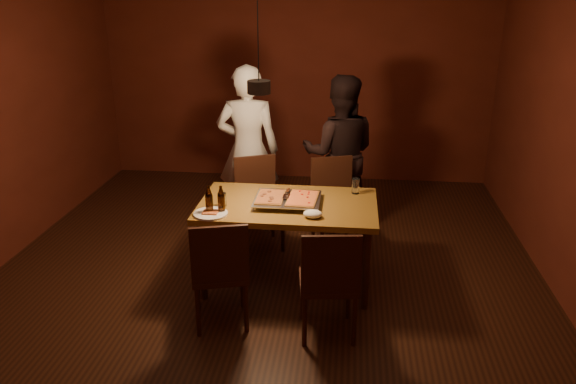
# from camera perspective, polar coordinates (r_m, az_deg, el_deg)

# --- Properties ---
(room_shell) EXTENTS (6.00, 6.00, 6.00)m
(room_shell) POSITION_cam_1_polar(r_m,az_deg,el_deg) (4.46, -2.89, 6.16)
(room_shell) COLOR #371B0F
(room_shell) RESTS_ON ground
(dining_table) EXTENTS (1.50, 0.90, 0.75)m
(dining_table) POSITION_cam_1_polar(r_m,az_deg,el_deg) (4.78, 0.00, -1.95)
(dining_table) COLOR olive
(dining_table) RESTS_ON floor
(chair_far_left) EXTENTS (0.55, 0.55, 0.49)m
(chair_far_left) POSITION_cam_1_polar(r_m,az_deg,el_deg) (5.58, -3.10, -0.15)
(chair_far_left) COLOR #38190F
(chair_far_left) RESTS_ON floor
(chair_far_right) EXTENTS (0.53, 0.53, 0.49)m
(chair_far_right) POSITION_cam_1_polar(r_m,az_deg,el_deg) (5.56, 4.66, -0.25)
(chair_far_right) COLOR #38190F
(chair_far_right) RESTS_ON floor
(chair_near_left) EXTENTS (0.52, 0.52, 0.49)m
(chair_near_left) POSITION_cam_1_polar(r_m,az_deg,el_deg) (4.24, -6.95, -7.34)
(chair_near_left) COLOR #38190F
(chair_near_left) RESTS_ON floor
(chair_near_right) EXTENTS (0.47, 0.47, 0.49)m
(chair_near_right) POSITION_cam_1_polar(r_m,az_deg,el_deg) (4.08, 4.23, -8.38)
(chair_near_right) COLOR #38190F
(chair_near_right) RESTS_ON floor
(pizza_tray) EXTENTS (0.56, 0.46, 0.05)m
(pizza_tray) POSITION_cam_1_polar(r_m,az_deg,el_deg) (4.74, -0.05, -0.91)
(pizza_tray) COLOR silver
(pizza_tray) RESTS_ON dining_table
(pizza_meat) EXTENTS (0.23, 0.36, 0.02)m
(pizza_meat) POSITION_cam_1_polar(r_m,az_deg,el_deg) (4.74, -1.80, -0.48)
(pizza_meat) COLOR maroon
(pizza_meat) RESTS_ON pizza_tray
(pizza_cheese) EXTENTS (0.26, 0.40, 0.02)m
(pizza_cheese) POSITION_cam_1_polar(r_m,az_deg,el_deg) (4.70, 1.49, -0.64)
(pizza_cheese) COLOR gold
(pizza_cheese) RESTS_ON pizza_tray
(spatula) EXTENTS (0.10, 0.24, 0.04)m
(spatula) POSITION_cam_1_polar(r_m,az_deg,el_deg) (4.73, -0.15, -0.44)
(spatula) COLOR silver
(spatula) RESTS_ON pizza_tray
(beer_bottle_a) EXTENTS (0.06, 0.06, 0.24)m
(beer_bottle_a) POSITION_cam_1_polar(r_m,az_deg,el_deg) (4.55, -8.03, -0.77)
(beer_bottle_a) COLOR black
(beer_bottle_a) RESTS_ON dining_table
(beer_bottle_b) EXTENTS (0.06, 0.06, 0.23)m
(beer_bottle_b) POSITION_cam_1_polar(r_m,az_deg,el_deg) (4.55, -6.80, -0.75)
(beer_bottle_b) COLOR black
(beer_bottle_b) RESTS_ON dining_table
(water_glass_left) EXTENTS (0.07, 0.07, 0.12)m
(water_glass_left) POSITION_cam_1_polar(r_m,az_deg,el_deg) (4.70, -6.72, -0.79)
(water_glass_left) COLOR silver
(water_glass_left) RESTS_ON dining_table
(water_glass_right) EXTENTS (0.07, 0.07, 0.14)m
(water_glass_right) POSITION_cam_1_polar(r_m,az_deg,el_deg) (4.98, 6.88, 0.60)
(water_glass_right) COLOR silver
(water_glass_right) RESTS_ON dining_table
(plate_slice) EXTENTS (0.28, 0.28, 0.03)m
(plate_slice) POSITION_cam_1_polar(r_m,az_deg,el_deg) (4.56, -7.87, -2.17)
(plate_slice) COLOR white
(plate_slice) RESTS_ON dining_table
(napkin) EXTENTS (0.15, 0.12, 0.06)m
(napkin) POSITION_cam_1_polar(r_m,az_deg,el_deg) (4.46, 2.53, -2.24)
(napkin) COLOR white
(napkin) RESTS_ON dining_table
(diner_white) EXTENTS (0.66, 0.45, 1.76)m
(diner_white) POSITION_cam_1_polar(r_m,az_deg,el_deg) (5.82, -4.08, 4.26)
(diner_white) COLOR silver
(diner_white) RESTS_ON floor
(diner_dark) EXTENTS (0.80, 0.63, 1.64)m
(diner_dark) POSITION_cam_1_polar(r_m,az_deg,el_deg) (5.91, 5.26, 3.93)
(diner_dark) COLOR black
(diner_dark) RESTS_ON floor
(pendant_lamp) EXTENTS (0.18, 0.18, 1.10)m
(pendant_lamp) POSITION_cam_1_polar(r_m,az_deg,el_deg) (4.39, -2.98, 10.73)
(pendant_lamp) COLOR black
(pendant_lamp) RESTS_ON ceiling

